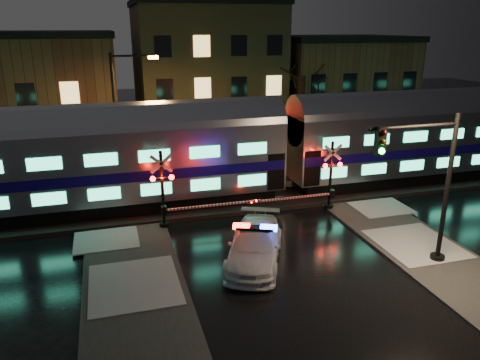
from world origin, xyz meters
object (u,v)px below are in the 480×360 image
at_px(crossing_signal_left, 170,197).
at_px(traffic_light, 427,189).
at_px(police_car, 255,245).
at_px(streetlight, 120,114).
at_px(crossing_signal_right, 325,183).

height_order(crossing_signal_left, traffic_light, traffic_light).
bearing_deg(crossing_signal_left, police_car, -56.94).
bearing_deg(streetlight, crossing_signal_left, -74.20).
height_order(police_car, streetlight, streetlight).
relative_size(crossing_signal_left, streetlight, 0.69).
height_order(crossing_signal_right, streetlight, streetlight).
distance_m(police_car, traffic_light, 7.56).
distance_m(crossing_signal_left, streetlight, 7.65).
relative_size(traffic_light, streetlight, 0.78).
distance_m(police_car, crossing_signal_right, 7.27).
relative_size(police_car, traffic_light, 0.88).
bearing_deg(police_car, crossing_signal_right, 63.54).
distance_m(crossing_signal_right, streetlight, 12.83).
distance_m(crossing_signal_right, traffic_light, 7.25).
height_order(traffic_light, streetlight, streetlight).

